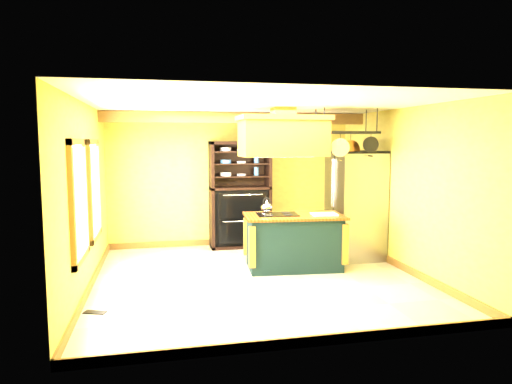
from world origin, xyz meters
name	(u,v)px	position (x,y,z in m)	size (l,w,h in m)	color
floor	(257,278)	(0.00, 0.00, 0.00)	(5.00, 5.00, 0.00)	beige
ceiling	(257,105)	(0.00, 0.00, 2.70)	(5.00, 5.00, 0.00)	white
wall_back	(232,180)	(0.00, 2.50, 1.35)	(5.00, 0.02, 2.70)	#DFCE51
wall_front	(309,220)	(0.00, -2.50, 1.35)	(5.00, 0.02, 2.70)	#DFCE51
wall_left	(86,197)	(-2.50, 0.00, 1.35)	(0.02, 5.00, 2.70)	#DFCE51
wall_right	(404,190)	(2.50, 0.00, 1.35)	(0.02, 5.00, 2.70)	#DFCE51
ceiling_beam	(238,118)	(0.00, 1.70, 2.59)	(5.00, 0.15, 0.20)	olive
window_near	(79,201)	(-2.47, -0.80, 1.40)	(0.06, 1.06, 1.56)	olive
window_far	(94,190)	(-2.47, 0.60, 1.40)	(0.06, 1.06, 1.56)	olive
kitchen_island	(294,241)	(0.73, 0.45, 0.47)	(1.72, 1.05, 1.11)	#132A2C
range_hood	(283,135)	(0.54, 0.45, 2.25)	(1.47, 0.83, 0.80)	#BD7B2F
pot_rack	(346,138)	(1.64, 0.45, 2.21)	(1.10, 0.52, 0.88)	black
refrigerator	(355,207)	(2.06, 0.95, 0.95)	(0.84, 0.99, 1.94)	gray
hutch	(240,206)	(0.13, 2.27, 0.84)	(1.22, 0.55, 2.15)	black
floor_register	(95,312)	(-2.30, -1.00, 0.01)	(0.28, 0.12, 0.01)	black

